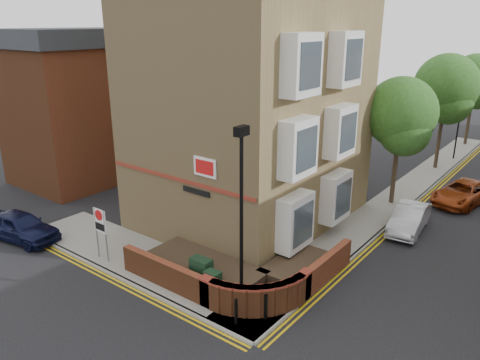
% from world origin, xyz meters
% --- Properties ---
extents(ground, '(120.00, 120.00, 0.00)m').
position_xyz_m(ground, '(0.00, 0.00, 0.00)').
color(ground, black).
rests_on(ground, ground).
extents(pavement_corner, '(13.00, 3.00, 0.12)m').
position_xyz_m(pavement_corner, '(-3.50, 1.50, 0.06)').
color(pavement_corner, gray).
rests_on(pavement_corner, ground).
extents(pavement_main, '(2.00, 32.00, 0.12)m').
position_xyz_m(pavement_main, '(2.00, 16.00, 0.06)').
color(pavement_main, gray).
rests_on(pavement_main, ground).
extents(kerb_side, '(13.00, 0.15, 0.12)m').
position_xyz_m(kerb_side, '(-3.50, 0.00, 0.06)').
color(kerb_side, gray).
rests_on(kerb_side, ground).
extents(kerb_main_near, '(0.15, 32.00, 0.12)m').
position_xyz_m(kerb_main_near, '(3.00, 16.00, 0.06)').
color(kerb_main_near, gray).
rests_on(kerb_main_near, ground).
extents(yellow_lines_side, '(13.00, 0.28, 0.01)m').
position_xyz_m(yellow_lines_side, '(-3.50, -0.25, 0.01)').
color(yellow_lines_side, gold).
rests_on(yellow_lines_side, ground).
extents(yellow_lines_main, '(0.28, 32.00, 0.01)m').
position_xyz_m(yellow_lines_main, '(3.25, 16.00, 0.01)').
color(yellow_lines_main, gold).
rests_on(yellow_lines_main, ground).
extents(corner_building, '(8.95, 10.40, 13.60)m').
position_xyz_m(corner_building, '(-2.84, 8.00, 6.23)').
color(corner_building, tan).
rests_on(corner_building, ground).
extents(garden_wall, '(6.80, 6.00, 1.20)m').
position_xyz_m(garden_wall, '(0.00, 2.50, 0.00)').
color(garden_wall, brown).
rests_on(garden_wall, ground).
extents(lamppost, '(0.25, 0.50, 6.30)m').
position_xyz_m(lamppost, '(1.60, 1.20, 3.34)').
color(lamppost, black).
rests_on(lamppost, pavement_corner).
extents(utility_cabinet_large, '(0.80, 0.45, 1.20)m').
position_xyz_m(utility_cabinet_large, '(-0.30, 1.30, 0.72)').
color(utility_cabinet_large, '#16331A').
rests_on(utility_cabinet_large, pavement_corner).
extents(utility_cabinet_small, '(0.55, 0.40, 1.10)m').
position_xyz_m(utility_cabinet_small, '(0.50, 1.00, 0.67)').
color(utility_cabinet_small, '#16331A').
rests_on(utility_cabinet_small, pavement_corner).
extents(bollard_near, '(0.11, 0.11, 0.90)m').
position_xyz_m(bollard_near, '(2.00, 0.40, 0.57)').
color(bollard_near, black).
rests_on(bollard_near, pavement_corner).
extents(bollard_far, '(0.11, 0.11, 0.90)m').
position_xyz_m(bollard_far, '(2.60, 1.20, 0.57)').
color(bollard_far, black).
rests_on(bollard_far, pavement_corner).
extents(zone_sign, '(0.72, 0.07, 2.20)m').
position_xyz_m(zone_sign, '(-5.00, 0.50, 1.64)').
color(zone_sign, slate).
rests_on(zone_sign, pavement_corner).
extents(side_building, '(6.40, 10.40, 9.00)m').
position_xyz_m(side_building, '(-15.00, 8.00, 4.55)').
color(side_building, brown).
rests_on(side_building, ground).
extents(tree_near, '(3.64, 3.65, 6.70)m').
position_xyz_m(tree_near, '(2.00, 14.05, 4.70)').
color(tree_near, '#382B1E').
rests_on(tree_near, pavement_main).
extents(tree_mid, '(4.03, 4.03, 7.42)m').
position_xyz_m(tree_mid, '(2.00, 22.05, 5.20)').
color(tree_mid, '#382B1E').
rests_on(tree_mid, pavement_main).
extents(tree_far, '(3.81, 3.81, 7.00)m').
position_xyz_m(tree_far, '(2.00, 30.05, 4.91)').
color(tree_far, '#382B1E').
rests_on(tree_far, pavement_main).
extents(traffic_light_assembly, '(0.20, 0.16, 4.20)m').
position_xyz_m(traffic_light_assembly, '(2.40, 25.00, 2.78)').
color(traffic_light_assembly, black).
rests_on(traffic_light_assembly, pavement_main).
extents(navy_hatchback, '(4.09, 2.20, 1.32)m').
position_xyz_m(navy_hatchback, '(-9.61, -0.50, 0.66)').
color(navy_hatchback, black).
rests_on(navy_hatchback, ground).
extents(silver_car_near, '(1.65, 3.82, 1.22)m').
position_xyz_m(silver_car_near, '(3.89, 11.17, 0.61)').
color(silver_car_near, '#B6B7BE').
rests_on(silver_car_near, ground).
extents(red_car_main, '(2.85, 4.66, 1.21)m').
position_xyz_m(red_car_main, '(5.00, 16.47, 0.60)').
color(red_car_main, '#953510').
rests_on(red_car_main, ground).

